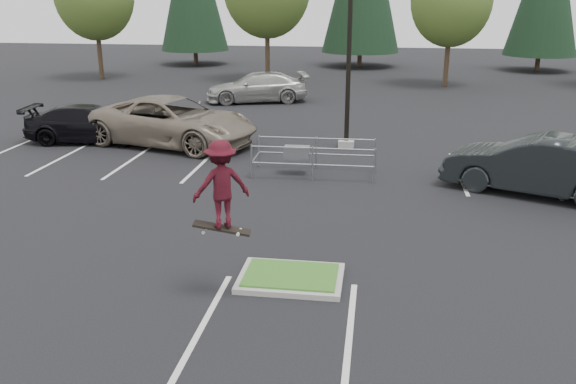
# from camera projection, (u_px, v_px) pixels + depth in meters

# --- Properties ---
(ground) EXTENTS (120.00, 120.00, 0.00)m
(ground) POSITION_uv_depth(u_px,v_px,m) (291.00, 281.00, 12.98)
(ground) COLOR black
(ground) RESTS_ON ground
(grass_median) EXTENTS (2.20, 1.60, 0.16)m
(grass_median) POSITION_uv_depth(u_px,v_px,m) (291.00, 277.00, 12.96)
(grass_median) COLOR gray
(grass_median) RESTS_ON ground
(stall_lines) EXTENTS (22.62, 17.60, 0.01)m
(stall_lines) POSITION_uv_depth(u_px,v_px,m) (275.00, 191.00, 18.84)
(stall_lines) COLOR silver
(stall_lines) RESTS_ON ground
(light_pole) EXTENTS (0.70, 0.60, 10.12)m
(light_pole) POSITION_uv_depth(u_px,v_px,m) (350.00, 29.00, 22.78)
(light_pole) COLOR gray
(light_pole) RESTS_ON ground
(decid_c) EXTENTS (5.12, 5.12, 8.38)m
(decid_c) POSITION_uv_depth(u_px,v_px,m) (451.00, 3.00, 38.57)
(decid_c) COLOR #38281C
(decid_c) RESTS_ON ground
(cart_corral) EXTENTS (4.08, 1.52, 1.15)m
(cart_corral) POSITION_uv_depth(u_px,v_px,m) (301.00, 154.00, 20.39)
(cart_corral) COLOR gray
(cart_corral) RESTS_ON ground
(skateboarder) EXTENTS (1.26, 1.08, 1.86)m
(skateboarder) POSITION_uv_depth(u_px,v_px,m) (220.00, 185.00, 11.46)
(skateboarder) COLOR black
(skateboarder) RESTS_ON ground
(car_l_tan) EXTENTS (7.50, 4.91, 1.92)m
(car_l_tan) POSITION_uv_depth(u_px,v_px,m) (171.00, 121.00, 24.40)
(car_l_tan) COLOR #7A6D5D
(car_l_tan) RESTS_ON ground
(car_l_black) EXTENTS (5.39, 2.66, 1.51)m
(car_l_black) POSITION_uv_depth(u_px,v_px,m) (89.00, 124.00, 24.95)
(car_l_black) COLOR black
(car_l_black) RESTS_ON ground
(car_r_charc) EXTENTS (5.73, 3.87, 1.79)m
(car_r_charc) POSITION_uv_depth(u_px,v_px,m) (537.00, 165.00, 18.38)
(car_r_charc) COLOR black
(car_r_charc) RESTS_ON ground
(car_far_silver) EXTENTS (6.06, 3.83, 1.64)m
(car_far_silver) POSITION_uv_depth(u_px,v_px,m) (258.00, 87.00, 34.11)
(car_far_silver) COLOR #A5A5A0
(car_far_silver) RESTS_ON ground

